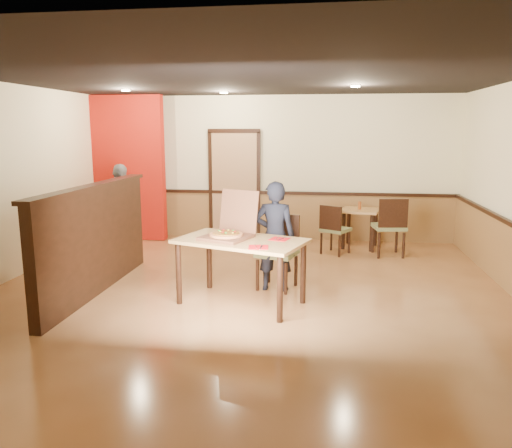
% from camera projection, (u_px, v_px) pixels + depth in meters
% --- Properties ---
extents(floor, '(7.00, 7.00, 0.00)m').
position_uv_depth(floor, '(247.00, 293.00, 6.65)').
color(floor, '#C1804B').
rests_on(floor, ground).
extents(ceiling, '(7.00, 7.00, 0.00)m').
position_uv_depth(ceiling, '(246.00, 76.00, 6.13)').
color(ceiling, black).
rests_on(ceiling, wall_back).
extents(wall_back, '(7.00, 0.00, 7.00)m').
position_uv_depth(wall_back, '(275.00, 168.00, 9.79)').
color(wall_back, '#FEF6C6').
rests_on(wall_back, floor).
extents(wainscot_back, '(7.00, 0.04, 0.90)m').
position_uv_depth(wainscot_back, '(274.00, 216.00, 9.94)').
color(wainscot_back, olive).
rests_on(wainscot_back, floor).
extents(chair_rail_back, '(7.00, 0.06, 0.06)m').
position_uv_depth(chair_rail_back, '(274.00, 193.00, 9.83)').
color(chair_rail_back, black).
rests_on(chair_rail_back, wall_back).
extents(back_door, '(0.90, 0.06, 2.10)m').
position_uv_depth(back_door, '(235.00, 185.00, 9.93)').
color(back_door, tan).
rests_on(back_door, wall_back).
extents(booth_partition, '(0.20, 3.10, 1.44)m').
position_uv_depth(booth_partition, '(95.00, 238.00, 6.59)').
color(booth_partition, black).
rests_on(booth_partition, floor).
extents(red_accent_panel, '(1.60, 0.20, 2.78)m').
position_uv_depth(red_accent_panel, '(124.00, 168.00, 9.71)').
color(red_accent_panel, '#AC170C').
rests_on(red_accent_panel, floor).
extents(spot_a, '(0.14, 0.14, 0.02)m').
position_uv_depth(spot_a, '(126.00, 90.00, 8.20)').
color(spot_a, beige).
rests_on(spot_a, ceiling).
extents(spot_b, '(0.14, 0.14, 0.02)m').
position_uv_depth(spot_b, '(224.00, 92.00, 8.67)').
color(spot_b, beige).
rests_on(spot_b, ceiling).
extents(spot_c, '(0.14, 0.14, 0.02)m').
position_uv_depth(spot_c, '(355.00, 86.00, 7.40)').
color(spot_c, beige).
rests_on(spot_c, ceiling).
extents(main_table, '(1.73, 1.32, 0.82)m').
position_uv_depth(main_table, '(241.00, 248.00, 6.14)').
color(main_table, tan).
rests_on(main_table, floor).
extents(diner_chair, '(0.61, 0.61, 1.00)m').
position_uv_depth(diner_chair, '(279.00, 248.00, 6.84)').
color(diner_chair, olive).
rests_on(diner_chair, floor).
extents(side_chair_left, '(0.59, 0.59, 0.87)m').
position_uv_depth(side_chair_left, '(334.00, 228.00, 8.63)').
color(side_chair_left, olive).
rests_on(side_chair_left, floor).
extents(side_chair_right, '(0.57, 0.57, 1.02)m').
position_uv_depth(side_chair_right, '(390.00, 225.00, 8.47)').
color(side_chair_right, olive).
rests_on(side_chair_right, floor).
extents(side_table, '(0.80, 0.80, 0.71)m').
position_uv_depth(side_table, '(360.00, 219.00, 9.15)').
color(side_table, tan).
rests_on(side_table, floor).
extents(diner, '(0.54, 0.36, 1.49)m').
position_uv_depth(diner, '(275.00, 236.00, 6.66)').
color(diner, black).
rests_on(diner, floor).
extents(passerby, '(0.38, 0.91, 1.55)m').
position_uv_depth(passerby, '(121.00, 207.00, 8.98)').
color(passerby, '#93949B').
rests_on(passerby, floor).
extents(pizza_box, '(0.72, 0.78, 0.57)m').
position_uv_depth(pizza_box, '(229.00, 232.00, 6.19)').
color(pizza_box, brown).
rests_on(pizza_box, main_table).
extents(pizza, '(0.50, 0.50, 0.03)m').
position_uv_depth(pizza, '(226.00, 235.00, 6.14)').
color(pizza, '#D5884D').
rests_on(pizza, pizza_box).
extents(napkin_near, '(0.25, 0.25, 0.01)m').
position_uv_depth(napkin_near, '(258.00, 247.00, 5.70)').
color(napkin_near, red).
rests_on(napkin_near, main_table).
extents(napkin_far, '(0.27, 0.27, 0.01)m').
position_uv_depth(napkin_far, '(279.00, 239.00, 6.12)').
color(napkin_far, red).
rests_on(napkin_far, main_table).
extents(condiment, '(0.06, 0.06, 0.14)m').
position_uv_depth(condiment, '(360.00, 205.00, 9.09)').
color(condiment, brown).
rests_on(condiment, side_table).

